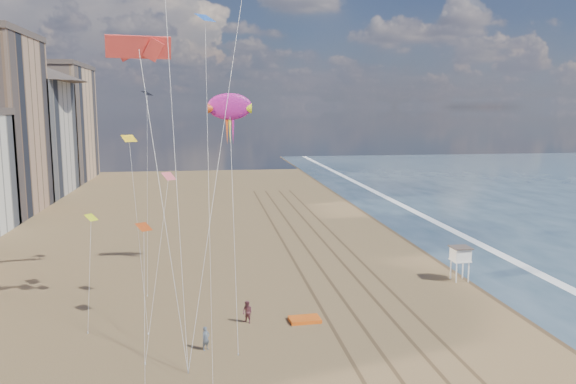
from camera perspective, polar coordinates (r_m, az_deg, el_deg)
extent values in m
plane|color=#42301E|center=(72.07, 16.35, -5.44)|extent=(260.00, 260.00, 0.00)
plane|color=white|center=(73.89, 19.32, -5.23)|extent=(260.00, 260.00, 0.00)
cube|color=brown|center=(56.87, 1.68, -8.84)|extent=(0.28, 120.00, 0.01)
cube|color=brown|center=(57.32, 4.07, -8.72)|extent=(0.28, 120.00, 0.01)
cube|color=brown|center=(57.97, 6.81, -8.56)|extent=(0.28, 120.00, 0.01)
cube|color=brown|center=(58.56, 8.91, -8.43)|extent=(0.28, 120.00, 0.01)
cube|color=#BCB2A3|center=(120.72, -25.16, 4.92)|extent=(15.00, 22.00, 22.00)
cone|color=#473D38|center=(120.78, -25.57, 11.18)|extent=(34.22, 34.22, 4.40)
cube|color=tan|center=(141.95, -22.86, 6.31)|extent=(16.00, 24.00, 26.00)
cube|color=#473D38|center=(142.21, -23.18, 11.74)|extent=(16.32, 24.48, 1.00)
cylinder|color=white|center=(57.90, 16.73, -7.92)|extent=(0.13, 0.13, 1.91)
cylinder|color=white|center=(58.43, 17.87, -7.82)|extent=(0.13, 0.13, 1.91)
cylinder|color=white|center=(59.00, 16.21, -7.59)|extent=(0.13, 0.13, 1.91)
cylinder|color=white|center=(59.53, 17.33, -7.49)|extent=(0.13, 0.13, 1.91)
cube|color=white|center=(58.42, 17.09, -6.66)|extent=(1.69, 1.69, 0.13)
cube|color=white|center=(58.26, 17.11, -6.05)|extent=(1.59, 1.59, 1.17)
cube|color=#473D38|center=(58.09, 17.14, -5.39)|extent=(1.91, 1.91, 0.11)
cube|color=#FF6215|center=(46.33, 1.71, -12.82)|extent=(2.59, 1.74, 0.28)
ellipsoid|color=#AC1A84|center=(57.55, -5.95, 8.64)|extent=(4.49, 0.84, 2.67)
cone|color=#E24A15|center=(57.51, -7.56, 8.41)|extent=(1.20, 1.00, 1.00)
cone|color=#C9DD17|center=(57.64, -4.33, 8.46)|extent=(1.20, 1.00, 1.00)
cylinder|color=silver|center=(48.11, -5.58, -2.21)|extent=(0.03, 0.03, 26.16)
imported|color=slate|center=(41.48, -8.36, -14.49)|extent=(0.74, 0.71, 1.71)
imported|color=brown|center=(45.78, -4.15, -12.08)|extent=(1.11, 1.11, 1.82)
cube|color=#EC3B34|center=(44.21, -14.94, 14.04)|extent=(4.79, 1.60, 1.64)
plane|color=yellow|center=(49.72, -15.86, 5.26)|extent=(1.77, 1.72, 0.54)
plane|color=black|center=(57.51, -14.12, 9.70)|extent=(1.40, 1.42, 0.44)
plane|color=#2153B4|center=(43.31, -8.42, 17.12)|extent=(1.92, 1.89, 0.66)
plane|color=#DF5762|center=(48.40, -12.02, 1.59)|extent=(1.52, 1.48, 0.59)
plane|color=yellow|center=(52.52, -19.37, -2.45)|extent=(1.46, 1.46, 0.49)
plane|color=#C14212|center=(45.54, -14.44, -3.45)|extent=(1.69, 1.67, 0.48)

